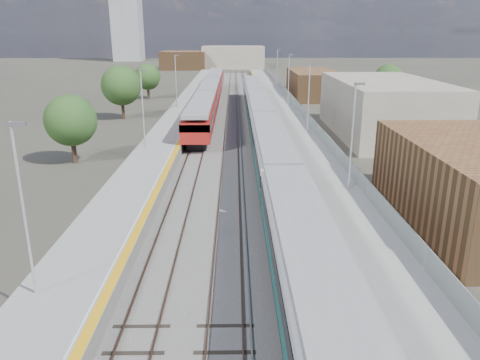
{
  "coord_description": "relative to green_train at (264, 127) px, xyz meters",
  "views": [
    {
      "loc": [
        -1.58,
        -9.84,
        11.82
      ],
      "look_at": [
        -1.24,
        20.25,
        2.2
      ],
      "focal_mm": 35.0,
      "sensor_mm": 36.0,
      "label": 1
    }
  ],
  "objects": [
    {
      "name": "tracks",
      "position": [
        -3.15,
        15.87,
        -2.17
      ],
      "size": [
        8.96,
        160.0,
        0.17
      ],
      "color": "#4C3323",
      "rests_on": "ground"
    },
    {
      "name": "red_train",
      "position": [
        -7.0,
        27.67,
        0.0
      ],
      "size": [
        3.05,
        61.86,
        3.85
      ],
      "color": "black",
      "rests_on": "ground"
    },
    {
      "name": "green_train",
      "position": [
        0.0,
        0.0,
        0.0
      ],
      "size": [
        2.93,
        81.65,
        3.23
      ],
      "color": "black",
      "rests_on": "ground"
    },
    {
      "name": "buildings",
      "position": [
        -19.62,
        100.29,
        8.43
      ],
      "size": [
        72.0,
        185.5,
        40.0
      ],
      "color": "brown",
      "rests_on": "ground"
    },
    {
      "name": "platform_right",
      "position": [
        3.78,
        14.18,
        -1.74
      ],
      "size": [
        4.7,
        155.0,
        8.52
      ],
      "color": "slate",
      "rests_on": "ground"
    },
    {
      "name": "platform_left",
      "position": [
        -10.55,
        14.18,
        -1.76
      ],
      "size": [
        4.3,
        155.0,
        8.52
      ],
      "color": "slate",
      "rests_on": "ground"
    },
    {
      "name": "tree_b",
      "position": [
        -18.69,
        17.15,
        2.37
      ],
      "size": [
        5.45,
        5.45,
        7.38
      ],
      "color": "#382619",
      "rests_on": "ground"
    },
    {
      "name": "ground",
      "position": [
        -1.5,
        11.69,
        -2.28
      ],
      "size": [
        320.0,
        320.0,
        0.0
      ],
      "primitive_type": "plane",
      "color": "#47443A",
      "rests_on": "ground"
    },
    {
      "name": "ballast_bed",
      "position": [
        -3.75,
        14.19,
        -2.25
      ],
      "size": [
        10.5,
        155.0,
        0.06
      ],
      "primitive_type": "cube",
      "color": "#565451",
      "rests_on": "ground"
    },
    {
      "name": "tree_a",
      "position": [
        -18.07,
        -5.71,
        1.75
      ],
      "size": [
        4.72,
        4.72,
        6.39
      ],
      "color": "#382619",
      "rests_on": "ground"
    },
    {
      "name": "tree_c",
      "position": [
        -18.71,
        37.41,
        1.66
      ],
      "size": [
        4.61,
        4.61,
        6.25
      ],
      "color": "#382619",
      "rests_on": "ground"
    },
    {
      "name": "tree_d",
      "position": [
        22.54,
        30.82,
        1.88
      ],
      "size": [
        4.87,
        4.87,
        6.6
      ],
      "color": "#382619",
      "rests_on": "ground"
    }
  ]
}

